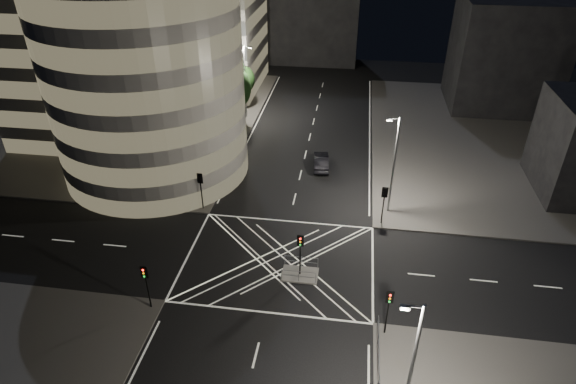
% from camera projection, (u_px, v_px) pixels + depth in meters
% --- Properties ---
extents(ground, '(120.00, 120.00, 0.00)m').
position_uv_depth(ground, '(279.00, 261.00, 41.46)').
color(ground, black).
rests_on(ground, ground).
extents(sidewalk_far_left, '(42.00, 42.00, 0.15)m').
position_uv_depth(sidewalk_far_left, '(106.00, 117.00, 67.60)').
color(sidewalk_far_left, '#565350').
rests_on(sidewalk_far_left, ground).
extents(sidewalk_far_right, '(42.00, 42.00, 0.15)m').
position_uv_depth(sidewalk_far_right, '(540.00, 144.00, 60.51)').
color(sidewalk_far_right, '#565350').
rests_on(sidewalk_far_right, ground).
extents(central_island, '(3.00, 2.00, 0.15)m').
position_uv_depth(central_island, '(300.00, 275.00, 39.92)').
color(central_island, slate).
rests_on(central_island, ground).
extents(office_tower_curved, '(30.00, 29.00, 27.20)m').
position_uv_depth(office_tower_curved, '(120.00, 45.00, 52.98)').
color(office_tower_curved, gray).
rests_on(office_tower_curved, sidewalk_far_left).
extents(office_block_rear, '(24.00, 16.00, 22.00)m').
position_uv_depth(office_block_rear, '(180.00, 14.00, 73.44)').
color(office_block_rear, gray).
rests_on(office_block_rear, sidewalk_far_left).
extents(building_right_far, '(14.00, 12.00, 15.00)m').
position_uv_depth(building_right_far, '(506.00, 54.00, 67.76)').
color(building_right_far, black).
rests_on(building_right_far, sidewalk_far_right).
extents(building_far_end, '(18.00, 8.00, 18.00)m').
position_uv_depth(building_far_end, '(308.00, 11.00, 85.80)').
color(building_far_end, black).
rests_on(building_far_end, ground).
extents(tree_a, '(4.59, 4.59, 7.41)m').
position_uv_depth(tree_a, '(189.00, 155.00, 47.68)').
color(tree_a, black).
rests_on(tree_a, sidewalk_far_left).
extents(tree_b, '(4.33, 4.33, 7.45)m').
position_uv_depth(tree_b, '(206.00, 128.00, 52.62)').
color(tree_b, black).
rests_on(tree_b, sidewalk_far_left).
extents(tree_c, '(4.62, 4.62, 7.20)m').
position_uv_depth(tree_c, '(221.00, 110.00, 57.86)').
color(tree_c, black).
rests_on(tree_c, sidewalk_far_left).
extents(tree_d, '(4.95, 4.95, 8.01)m').
position_uv_depth(tree_d, '(232.00, 88.00, 62.56)').
color(tree_d, black).
rests_on(tree_d, sidewalk_far_left).
extents(tree_e, '(3.41, 3.41, 6.27)m').
position_uv_depth(tree_e, '(243.00, 80.00, 68.05)').
color(tree_e, black).
rests_on(tree_e, sidewalk_far_left).
extents(traffic_signal_fl, '(0.55, 0.22, 4.00)m').
position_uv_depth(traffic_signal_fl, '(201.00, 184.00, 46.69)').
color(traffic_signal_fl, black).
rests_on(traffic_signal_fl, sidewalk_far_left).
extents(traffic_signal_nl, '(0.55, 0.22, 4.00)m').
position_uv_depth(traffic_signal_nl, '(146.00, 279.00, 35.29)').
color(traffic_signal_nl, black).
rests_on(traffic_signal_nl, sidewalk_near_left).
extents(traffic_signal_fr, '(0.55, 0.22, 4.00)m').
position_uv_depth(traffic_signal_fr, '(384.00, 199.00, 44.54)').
color(traffic_signal_fr, black).
rests_on(traffic_signal_fr, sidewalk_far_right).
extents(traffic_signal_nr, '(0.55, 0.22, 4.00)m').
position_uv_depth(traffic_signal_nr, '(389.00, 304.00, 33.14)').
color(traffic_signal_nr, black).
rests_on(traffic_signal_nr, sidewalk_near_right).
extents(traffic_signal_island, '(0.55, 0.22, 4.00)m').
position_uv_depth(traffic_signal_island, '(300.00, 248.00, 38.41)').
color(traffic_signal_island, black).
rests_on(traffic_signal_island, central_island).
extents(street_lamp_left_near, '(1.25, 0.25, 10.00)m').
position_uv_depth(street_lamp_left_near, '(207.00, 137.00, 49.73)').
color(street_lamp_left_near, slate).
rests_on(street_lamp_left_near, sidewalk_far_left).
extents(street_lamp_left_far, '(1.25, 0.25, 10.00)m').
position_uv_depth(street_lamp_left_far, '(245.00, 79.00, 64.82)').
color(street_lamp_left_far, slate).
rests_on(street_lamp_left_far, sidewalk_far_left).
extents(street_lamp_right_far, '(1.25, 0.25, 10.00)m').
position_uv_depth(street_lamp_right_far, '(393.00, 163.00, 44.91)').
color(street_lamp_right_far, slate).
rests_on(street_lamp_right_far, sidewalk_far_right).
extents(street_lamp_right_near, '(1.25, 0.25, 10.00)m').
position_uv_depth(street_lamp_right_near, '(411.00, 368.00, 25.63)').
color(street_lamp_right_near, slate).
rests_on(street_lamp_right_near, sidewalk_near_right).
extents(railing_island_south, '(2.80, 0.06, 1.10)m').
position_uv_depth(railing_island_south, '(299.00, 276.00, 38.84)').
color(railing_island_south, slate).
rests_on(railing_island_south, central_island).
extents(railing_island_north, '(2.80, 0.06, 1.10)m').
position_uv_depth(railing_island_north, '(301.00, 262.00, 40.34)').
color(railing_island_north, slate).
rests_on(railing_island_north, central_island).
extents(sedan, '(2.14, 4.87, 1.56)m').
position_uv_depth(sedan, '(321.00, 161.00, 55.16)').
color(sedan, black).
rests_on(sedan, ground).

